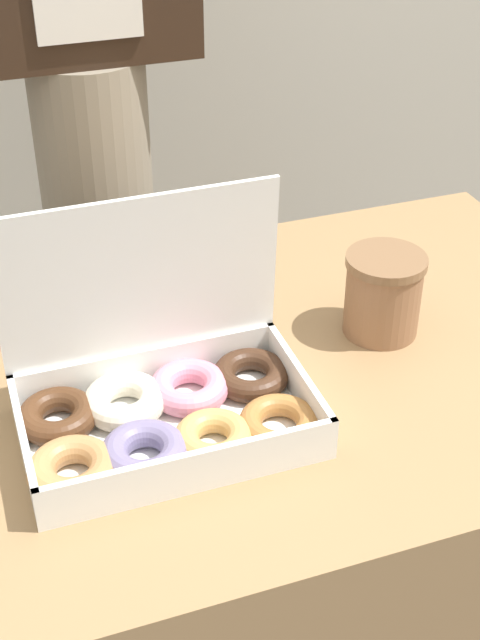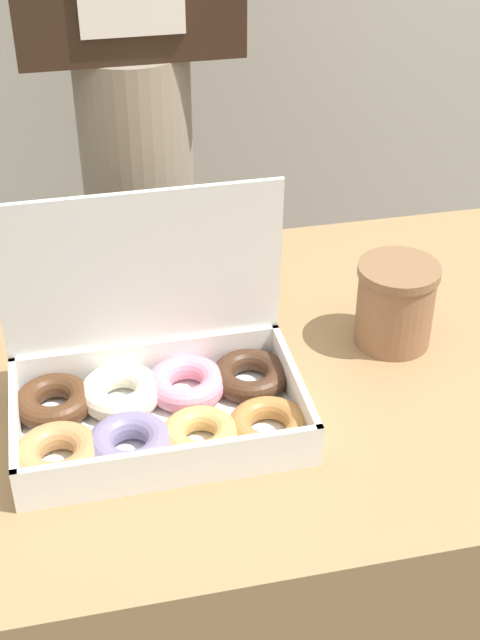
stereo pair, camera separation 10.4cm
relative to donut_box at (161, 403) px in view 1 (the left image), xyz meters
The scene contains 4 objects.
table 0.46m from the donut_box, 21.66° to the left, with size 0.90×0.68×0.72m.
donut_box is the anchor object (origin of this frame).
coffee_cup 0.34m from the donut_box, 16.22° to the left, with size 0.11×0.11×0.11m.
person_customer 0.73m from the donut_box, 84.69° to the left, with size 0.36×0.22×1.78m.
Camera 1 is at (-0.38, -0.85, 1.41)m, focal length 50.00 mm.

